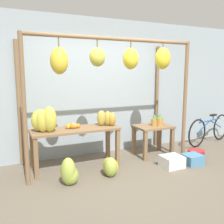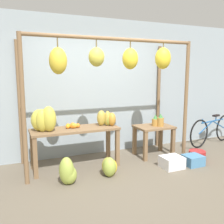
% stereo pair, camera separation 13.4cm
% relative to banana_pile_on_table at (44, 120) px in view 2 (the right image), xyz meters
% --- Properties ---
extents(ground_plane, '(20.00, 20.00, 0.00)m').
position_rel_banana_pile_on_table_xyz_m(ground_plane, '(1.17, -0.91, -0.92)').
color(ground_plane, '#665B4C').
extents(shop_wall_back, '(8.00, 0.08, 2.80)m').
position_rel_banana_pile_on_table_xyz_m(shop_wall_back, '(1.17, 0.68, 0.48)').
color(shop_wall_back, '#99A8B2').
rests_on(shop_wall_back, ground_plane).
extents(stall_awning, '(3.07, 1.12, 2.29)m').
position_rel_banana_pile_on_table_xyz_m(stall_awning, '(1.18, -0.23, 0.81)').
color(stall_awning, brown).
rests_on(stall_awning, ground_plane).
extents(display_table_main, '(1.55, 0.55, 0.73)m').
position_rel_banana_pile_on_table_xyz_m(display_table_main, '(0.54, 0.01, -0.32)').
color(display_table_main, brown).
rests_on(display_table_main, ground_plane).
extents(display_table_side, '(0.75, 0.54, 0.63)m').
position_rel_banana_pile_on_table_xyz_m(display_table_side, '(2.19, 0.02, -0.45)').
color(display_table_side, brown).
rests_on(display_table_side, ground_plane).
extents(banana_pile_on_table, '(0.47, 0.44, 0.43)m').
position_rel_banana_pile_on_table_xyz_m(banana_pile_on_table, '(0.00, 0.00, 0.00)').
color(banana_pile_on_table, gold).
rests_on(banana_pile_on_table, display_table_main).
extents(orange_pile, '(0.26, 0.18, 0.10)m').
position_rel_banana_pile_on_table_xyz_m(orange_pile, '(0.51, 0.05, -0.16)').
color(orange_pile, orange).
rests_on(orange_pile, display_table_main).
extents(pineapple_cluster, '(0.21, 0.21, 0.26)m').
position_rel_banana_pile_on_table_xyz_m(pineapple_cluster, '(2.25, -0.04, -0.19)').
color(pineapple_cluster, '#B27F38').
rests_on(pineapple_cluster, display_table_side).
extents(banana_pile_ground_left, '(0.35, 0.34, 0.43)m').
position_rel_banana_pile_on_table_xyz_m(banana_pile_ground_left, '(0.25, -0.63, -0.74)').
color(banana_pile_ground_left, '#9EB247').
rests_on(banana_pile_ground_left, ground_plane).
extents(banana_pile_ground_right, '(0.34, 0.37, 0.33)m').
position_rel_banana_pile_on_table_xyz_m(banana_pile_ground_right, '(0.96, -0.57, -0.77)').
color(banana_pile_ground_right, yellow).
rests_on(banana_pile_ground_right, ground_plane).
extents(fruit_crate_white, '(0.38, 0.34, 0.21)m').
position_rel_banana_pile_on_table_xyz_m(fruit_crate_white, '(2.13, -0.70, -0.82)').
color(fruit_crate_white, silver).
rests_on(fruit_crate_white, ground_plane).
extents(blue_bucket, '(0.33, 0.33, 0.18)m').
position_rel_banana_pile_on_table_xyz_m(blue_bucket, '(2.85, -0.55, -0.83)').
color(blue_bucket, '#AD2323').
rests_on(blue_bucket, ground_plane).
extents(parked_bicycle, '(1.66, 0.43, 0.70)m').
position_rel_banana_pile_on_table_xyz_m(parked_bicycle, '(3.95, 0.18, -0.58)').
color(parked_bicycle, black).
rests_on(parked_bicycle, ground_plane).
extents(papaya_pile, '(0.34, 0.25, 0.29)m').
position_rel_banana_pile_on_table_xyz_m(papaya_pile, '(1.15, 0.01, -0.07)').
color(papaya_pile, '#B2993D').
rests_on(papaya_pile, display_table_main).
extents(fruit_crate_purple, '(0.34, 0.30, 0.19)m').
position_rel_banana_pile_on_table_xyz_m(fruit_crate_purple, '(2.58, -0.75, -0.83)').
color(fruit_crate_purple, '#4C84B2').
rests_on(fruit_crate_purple, ground_plane).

